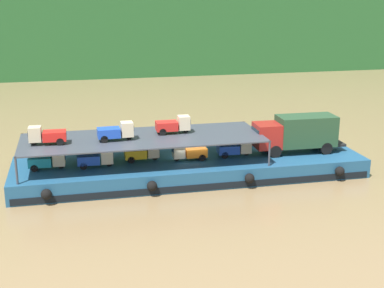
% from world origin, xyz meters
% --- Properties ---
extents(ground_plane, '(400.00, 400.00, 0.00)m').
position_xyz_m(ground_plane, '(0.00, 0.00, 0.00)').
color(ground_plane, olive).
extents(cargo_barge, '(28.01, 7.98, 1.50)m').
position_xyz_m(cargo_barge, '(0.00, -0.03, 0.75)').
color(cargo_barge, navy).
rests_on(cargo_barge, ground).
extents(covered_lorry, '(7.89, 2.43, 3.10)m').
position_xyz_m(covered_lorry, '(9.02, -0.31, 3.19)').
color(covered_lorry, maroon).
rests_on(covered_lorry, cargo_barge).
extents(cargo_rack, '(18.81, 6.57, 2.00)m').
position_xyz_m(cargo_rack, '(-3.80, 0.00, 3.43)').
color(cargo_rack, '#383D47').
rests_on(cargo_rack, cargo_barge).
extents(mini_truck_lower_stern, '(2.79, 1.29, 1.38)m').
position_xyz_m(mini_truck_lower_stern, '(-11.12, -0.21, 2.19)').
color(mini_truck_lower_stern, teal).
rests_on(mini_truck_lower_stern, cargo_barge).
extents(mini_truck_lower_aft, '(2.78, 1.26, 1.38)m').
position_xyz_m(mini_truck_lower_aft, '(-7.52, -0.48, 2.19)').
color(mini_truck_lower_aft, '#1E47B7').
rests_on(mini_truck_lower_aft, cargo_barge).
extents(mini_truck_lower_mid, '(2.75, 1.21, 1.38)m').
position_xyz_m(mini_truck_lower_mid, '(-3.83, 0.28, 2.19)').
color(mini_truck_lower_mid, gold).
rests_on(mini_truck_lower_mid, cargo_barge).
extents(mini_truck_lower_fore, '(2.74, 1.21, 1.38)m').
position_xyz_m(mini_truck_lower_fore, '(-0.20, -0.38, 2.19)').
color(mini_truck_lower_fore, orange).
rests_on(mini_truck_lower_fore, cargo_barge).
extents(mini_truck_lower_bow, '(2.79, 1.29, 1.38)m').
position_xyz_m(mini_truck_lower_bow, '(3.70, -0.18, 2.19)').
color(mini_truck_lower_bow, '#1E47B7').
rests_on(mini_truck_lower_bow, cargo_barge).
extents(mini_truck_upper_stern, '(2.77, 1.25, 1.38)m').
position_xyz_m(mini_truck_upper_stern, '(-11.04, -0.38, 4.19)').
color(mini_truck_upper_stern, red).
rests_on(mini_truck_upper_stern, cargo_rack).
extents(mini_truck_upper_mid, '(2.76, 1.24, 1.38)m').
position_xyz_m(mini_truck_upper_mid, '(-5.90, -0.40, 4.19)').
color(mini_truck_upper_mid, '#1E47B7').
rests_on(mini_truck_upper_mid, cargo_rack).
extents(mini_truck_upper_fore, '(2.75, 1.22, 1.38)m').
position_xyz_m(mini_truck_upper_fore, '(-1.21, 0.71, 4.19)').
color(mini_truck_upper_fore, red).
rests_on(mini_truck_upper_fore, cargo_rack).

